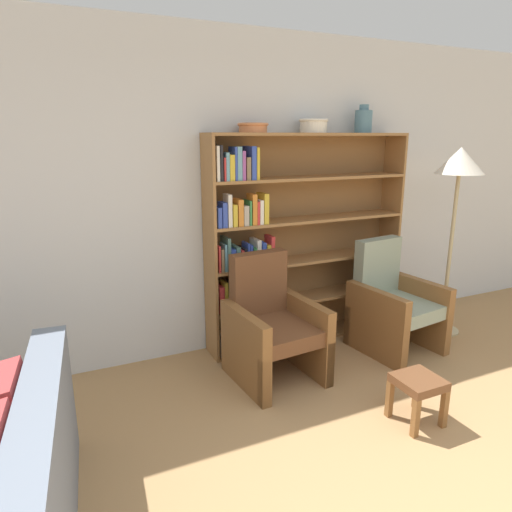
% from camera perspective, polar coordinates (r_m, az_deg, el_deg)
% --- Properties ---
extents(wall_back, '(12.00, 0.06, 2.75)m').
position_cam_1_polar(wall_back, '(4.11, 0.14, 7.64)').
color(wall_back, silver).
rests_on(wall_back, ground).
extents(bookshelf, '(1.92, 0.30, 1.91)m').
position_cam_1_polar(bookshelf, '(4.13, 4.05, 1.70)').
color(bookshelf, olive).
rests_on(bookshelf, ground).
extents(bowl_cream, '(0.25, 0.25, 0.08)m').
position_cam_1_polar(bowl_cream, '(3.85, -0.38, 15.82)').
color(bowl_cream, '#C67547').
rests_on(bowl_cream, bookshelf).
extents(bowl_stoneware, '(0.26, 0.26, 0.12)m').
position_cam_1_polar(bowl_stoneware, '(4.12, 7.20, 15.95)').
color(bowl_stoneware, silver).
rests_on(bowl_stoneware, bookshelf).
extents(vase_tall, '(0.16, 0.16, 0.25)m').
position_cam_1_polar(vase_tall, '(4.42, 13.28, 16.14)').
color(vase_tall, slate).
rests_on(vase_tall, bookshelf).
extents(armchair_leather, '(0.69, 0.73, 0.98)m').
position_cam_1_polar(armchair_leather, '(3.67, 2.01, -8.87)').
color(armchair_leather, brown).
rests_on(armchair_leather, ground).
extents(armchair_cushioned, '(0.72, 0.76, 0.98)m').
position_cam_1_polar(armchair_cushioned, '(4.33, 16.75, -5.77)').
color(armchair_cushioned, brown).
rests_on(armchair_cushioned, ground).
extents(floor_lamp, '(0.43, 0.43, 1.79)m').
position_cam_1_polar(floor_lamp, '(4.62, 24.06, 9.61)').
color(floor_lamp, tan).
rests_on(floor_lamp, ground).
extents(footstool, '(0.29, 0.29, 0.33)m').
position_cam_1_polar(footstool, '(3.36, 19.58, -15.22)').
color(footstool, brown).
rests_on(footstool, ground).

